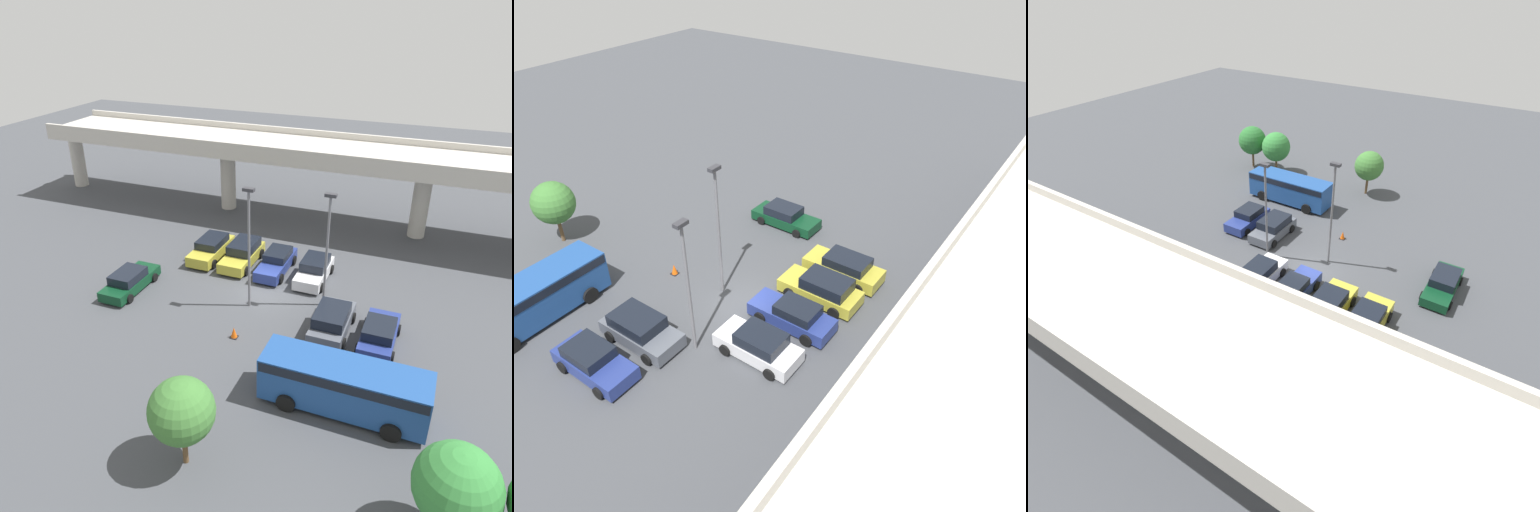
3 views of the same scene
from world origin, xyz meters
The scene contains 14 objects.
ground_plane centered at (0.00, 0.00, 0.00)m, with size 111.03×111.03×0.00m, color #424449.
highway_overpass centered at (0.00, 13.16, 5.90)m, with size 53.21×7.15×7.25m.
parked_car_0 centered at (-8.64, -3.10, 0.67)m, with size 2.09×4.84×1.45m.
parked_car_1 centered at (-5.60, 3.29, 0.76)m, with size 2.13×4.82×1.57m.
parked_car_2 centered at (-2.99, 3.27, 0.80)m, with size 2.20×4.76×1.67m.
parked_car_3 centered at (-0.22, 3.08, 0.72)m, with size 2.01×4.80×1.53m.
parked_car_4 centered at (2.68, 2.92, 0.75)m, with size 2.11×4.48×1.59m.
parked_car_5 centered at (5.37, -2.77, 0.78)m, with size 2.26×4.45×1.62m.
parked_car_6 centered at (8.20, -3.01, 0.73)m, with size 2.12×4.38×1.55m.
shuttle_bus centered at (7.39, -8.71, 1.54)m, with size 8.03×2.64×2.57m.
lamp_post_near_aisle centered at (-0.28, -1.95, 4.73)m, with size 0.70×0.35×8.08m.
lamp_post_mid_lot centered at (4.16, -0.09, 4.53)m, with size 0.70×0.35×7.70m.
tree_front_left centered at (1.88, -14.35, 2.93)m, with size 2.83×2.83×4.36m.
traffic_cone centered at (0.19, -5.46, 0.33)m, with size 0.44×0.44×0.70m.
Camera 2 is at (16.90, 13.74, 18.97)m, focal length 35.00 mm.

